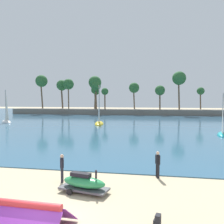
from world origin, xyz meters
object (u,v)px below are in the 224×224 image
person_rigging_by_gear (62,167)px  sailboat_near_shore (6,119)px  watercraft_on_trailer (84,183)px  sailboat_toward_headland (222,131)px  backpack_near_kite (158,220)px  folded_kite (13,212)px  person_at_waterline (158,164)px  sailboat_mid_bay (99,120)px

person_rigging_by_gear → sailboat_near_shore: (-24.99, 31.46, -0.18)m
watercraft_on_trailer → sailboat_near_shore: 42.29m
watercraft_on_trailer → sailboat_toward_headland: 25.27m
backpack_near_kite → sailboat_toward_headland: (9.08, 24.39, 0.40)m
folded_kite → person_rigging_by_gear: size_ratio=2.49×
person_at_waterline → sailboat_mid_bay: size_ratio=0.20×
folded_kite → backpack_near_kite: (5.23, 1.44, -0.61)m
folded_kite → backpack_near_kite: 5.46m
backpack_near_kite → sailboat_toward_headland: size_ratio=0.07×
watercraft_on_trailer → sailboat_near_shore: bearing=129.2°
sailboat_near_shore → watercraft_on_trailer: bearing=-50.8°
folded_kite → sailboat_near_shore: 44.66m
watercraft_on_trailer → backpack_near_kite: size_ratio=6.25×
person_rigging_by_gear → person_at_waterline: (5.61, 1.73, 0.00)m
folded_kite → person_at_waterline: bearing=53.1°
sailboat_near_shore → sailboat_mid_bay: (20.06, -0.38, 0.08)m
backpack_near_kite → sailboat_near_shore: size_ratio=0.06×
folded_kite → watercraft_on_trailer: size_ratio=1.51×
backpack_near_kite → sailboat_mid_bay: 36.54m
person_at_waterline → watercraft_on_trailer: bearing=-141.8°
person_rigging_by_gear → sailboat_near_shore: sailboat_near_shore is taller
backpack_near_kite → sailboat_near_shore: bearing=130.7°
backpack_near_kite → sailboat_toward_headland: bearing=69.6°
person_rigging_by_gear → backpack_near_kite: bearing=-35.7°
sailboat_mid_bay → sailboat_toward_headland: (19.50, -10.63, -0.19)m
watercraft_on_trailer → backpack_near_kite: watercraft_on_trailer is taller
watercraft_on_trailer → sailboat_near_shore: (-26.72, 32.78, 0.20)m
sailboat_near_shore → sailboat_toward_headland: (39.56, -11.01, -0.11)m
folded_kite → sailboat_toward_headland: size_ratio=0.68×
person_at_waterline → backpack_near_kite: (-0.12, -5.67, -0.69)m
folded_kite → person_rigging_by_gear: (-0.26, 5.38, 0.07)m
person_rigging_by_gear → sailboat_toward_headland: (14.57, 20.45, -0.28)m
sailboat_near_shore → backpack_near_kite: bearing=-49.3°
folded_kite → sailboat_toward_headland: sailboat_toward_headland is taller
watercraft_on_trailer → sailboat_near_shore: size_ratio=0.38×
person_rigging_by_gear → sailboat_mid_bay: size_ratio=0.20×
sailboat_near_shore → sailboat_toward_headland: 41.06m
watercraft_on_trailer → folded_kite: bearing=-109.9°
watercraft_on_trailer → person_rigging_by_gear: bearing=142.7°
sailboat_mid_bay → sailboat_toward_headland: size_ratio=1.34×
watercraft_on_trailer → person_at_waterline: size_ratio=1.65×
watercraft_on_trailer → sailboat_mid_bay: bearing=101.6°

